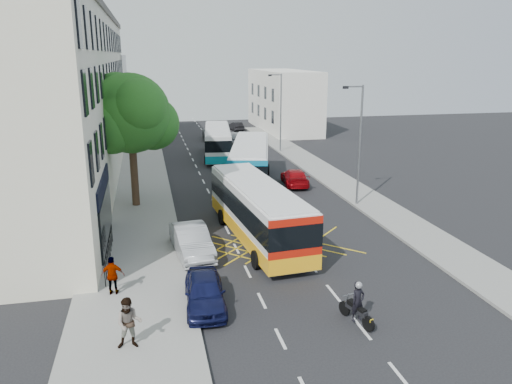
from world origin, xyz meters
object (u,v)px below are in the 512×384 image
street_tree (130,114)px  pedestrian_far (113,275)px  bus_near (258,211)px  parked_car_silver (192,241)px  parked_car_blue (205,292)px  pedestrian_near (129,323)px  bus_mid (250,163)px  red_hatchback (295,177)px  bus_far (218,141)px  motorbike (357,304)px  lamp_far (280,109)px  distant_car_grey (213,134)px  distant_car_dark (236,126)px  distant_car_silver (234,137)px  lamp_near (359,139)px

street_tree → pedestrian_far: 14.29m
bus_near → parked_car_silver: bus_near is taller
parked_car_blue → pedestrian_near: (-2.92, -2.59, 0.40)m
bus_mid → pedestrian_far: (-9.66, -17.52, -0.78)m
red_hatchback → bus_far: bearing=-64.2°
parked_car_blue → red_hatchback: 20.56m
motorbike → pedestrian_near: pedestrian_near is taller
lamp_far → parked_car_blue: size_ratio=2.00×
motorbike → pedestrian_far: pedestrian_far is taller
street_tree → bus_far: street_tree is taller
distant_car_grey → pedestrian_near: bearing=-97.1°
bus_far → distant_car_dark: (5.08, 17.48, -0.99)m
parked_car_blue → pedestrian_far: pedestrian_far is taller
parked_car_silver → bus_far: bearing=72.5°
lamp_far → bus_near: lamp_far is taller
distant_car_silver → pedestrian_near: bearing=77.2°
red_hatchback → street_tree: bearing=22.2°
parked_car_silver → red_hatchback: (9.36, 12.66, -0.13)m
street_tree → distant_car_silver: bearing=65.1°
lamp_far → bus_far: lamp_far is taller
parked_car_silver → distant_car_grey: parked_car_silver is taller
lamp_near → bus_far: size_ratio=0.74×
lamp_far → parked_car_silver: size_ratio=1.71×
motorbike → parked_car_blue: size_ratio=0.48×
motorbike → parked_car_silver: motorbike is taller
distant_car_grey → distant_car_dark: 7.73m
street_tree → motorbike: size_ratio=4.61×
street_tree → lamp_near: bearing=-11.4°
motorbike → parked_car_blue: 6.12m
street_tree → distant_car_grey: (8.90, 26.95, -5.59)m
lamp_near → bus_mid: (-5.83, 7.23, -2.85)m
parked_car_silver → motorbike: bearing=-62.0°
bus_near → red_hatchback: (5.53, 11.16, -1.04)m
bus_mid → pedestrian_near: bus_mid is taller
bus_mid → parked_car_blue: size_ratio=3.07×
motorbike → distant_car_dark: bearing=67.5°
distant_car_silver → parked_car_silver: bearing=78.4°
bus_far → pedestrian_near: 34.50m
red_hatchback → parked_car_blue: bearing=70.0°
lamp_far → pedestrian_near: lamp_far is taller
parked_car_blue → parked_car_silver: (0.00, 5.64, 0.09)m
lamp_far → pedestrian_near: bearing=-113.0°
lamp_far → parked_car_blue: bearing=-110.2°
distant_car_silver → pedestrian_far: size_ratio=2.40×
motorbike → distant_car_grey: (0.43, 44.48, -0.12)m
street_tree → parked_car_blue: (2.91, -14.97, -5.61)m
distant_car_silver → distant_car_dark: distant_car_silver is taller
lamp_far → pedestrian_far: 34.21m
pedestrian_near → lamp_far: bearing=71.1°
bus_mid → pedestrian_far: bearing=-105.0°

